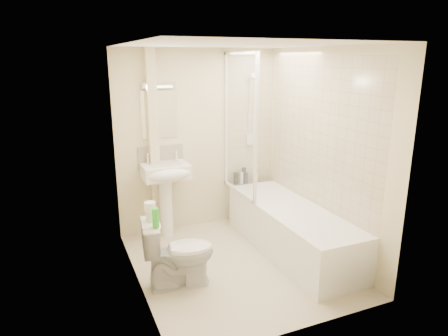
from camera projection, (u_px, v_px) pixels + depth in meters
name	position (u px, v px, depth m)	size (l,w,h in m)	color
floor	(236.00, 264.00, 4.56)	(2.50, 2.50, 0.00)	beige
wall_back	(198.00, 141.00, 5.35)	(2.20, 0.02, 2.40)	beige
wall_left	(133.00, 174.00, 3.83)	(0.02, 2.50, 2.40)	beige
wall_right	(323.00, 153.00, 4.65)	(0.02, 2.50, 2.40)	beige
ceiling	(238.00, 44.00, 3.92)	(2.20, 2.50, 0.02)	white
tile_back	(249.00, 121.00, 5.56)	(0.70, 0.01, 1.75)	beige
tile_right	(320.00, 133.00, 4.64)	(0.01, 2.10, 1.75)	beige
pipe_boxing	(154.00, 145.00, 5.06)	(0.12, 0.12, 2.40)	beige
splashback	(161.00, 157.00, 5.19)	(0.60, 0.01, 0.30)	beige
mirror	(159.00, 115.00, 5.04)	(0.46, 0.01, 0.60)	white
strip_light	(158.00, 85.00, 4.92)	(0.42, 0.07, 0.07)	silver
bathtub	(291.00, 228.00, 4.81)	(0.70, 2.10, 0.55)	white
shower_screen	(240.00, 125.00, 5.03)	(0.04, 0.92, 1.80)	white
shower_fixture	(250.00, 113.00, 5.49)	(0.10, 0.16, 0.99)	white
pedestal_sink	(166.00, 180.00, 5.05)	(0.58, 0.51, 1.11)	white
bottle_black_a	(236.00, 178.00, 5.62)	(0.07, 0.07, 0.17)	black
bottle_white_a	(242.00, 178.00, 5.65)	(0.05, 0.05, 0.17)	silver
bottle_black_b	(244.00, 176.00, 5.66)	(0.06, 0.06, 0.23)	black
bottle_blue	(246.00, 178.00, 5.68)	(0.06, 0.06, 0.15)	navy
bottle_cream	(255.00, 177.00, 5.73)	(0.06, 0.06, 0.15)	beige
bottle_white_b	(256.00, 177.00, 5.74)	(0.05, 0.05, 0.12)	white
toilet	(179.00, 252.00, 4.06)	(0.76, 0.50, 0.73)	white
toilet_roll_lower	(152.00, 215.00, 3.92)	(0.12, 0.12, 0.11)	white
toilet_roll_upper	(150.00, 207.00, 3.87)	(0.11, 0.11, 0.09)	white
green_bottle	(156.00, 218.00, 3.74)	(0.06, 0.06, 0.19)	green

